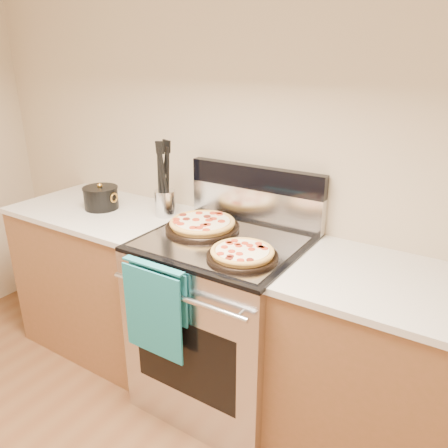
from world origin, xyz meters
The scene contains 17 objects.
wall_back centered at (0.00, 2.00, 1.35)m, with size 4.00×4.00×0.00m, color #C4AE8D.
range_body centered at (0.00, 1.65, 0.45)m, with size 0.76×0.68×0.90m, color #B7B7BC.
oven_window centered at (0.00, 1.31, 0.45)m, with size 0.56×0.01×0.40m, color black.
cooktop centered at (0.00, 1.65, 0.91)m, with size 0.76×0.68×0.02m, color black.
backsplash_lower centered at (0.00, 1.96, 1.01)m, with size 0.76×0.06×0.18m, color silver.
backsplash_upper centered at (0.00, 1.96, 1.16)m, with size 0.76×0.06×0.12m, color black.
oven_handle centered at (0.00, 1.27, 0.80)m, with size 0.03×0.03×0.70m, color silver.
dish_towel centered at (-0.12, 1.27, 0.70)m, with size 0.32×0.05×0.42m, color #16526E, non-canonical shape.
foil_sheet centered at (0.00, 1.62, 0.92)m, with size 0.70×0.55×0.01m, color gray.
cabinet_left centered at (-0.88, 1.68, 0.44)m, with size 1.00×0.62×0.88m, color brown.
countertop_left centered at (-0.88, 1.68, 0.90)m, with size 1.02×0.64×0.03m, color #B8B1A6.
cabinet_right centered at (0.88, 1.68, 0.44)m, with size 1.00×0.62×0.88m, color brown.
countertop_right centered at (0.88, 1.68, 0.90)m, with size 1.02×0.64×0.03m, color #B8B1A6.
pepperoni_pizza_back centered at (-0.16, 1.70, 0.95)m, with size 0.37×0.37×0.05m, color #C78A3C, non-canonical shape.
pepperoni_pizza_front centered at (0.18, 1.52, 0.95)m, with size 0.31×0.31×0.04m, color #C78A3C, non-canonical shape.
utensil_crock centered at (-0.48, 1.80, 0.98)m, with size 0.12×0.12×0.15m, color silver.
saucepan centered at (-0.87, 1.69, 0.97)m, with size 0.19×0.19×0.12m, color black.
Camera 1 is at (1.04, 0.03, 1.74)m, focal length 35.00 mm.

